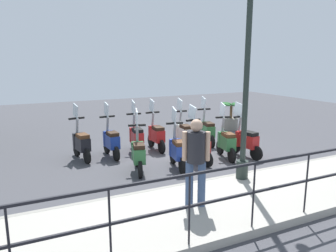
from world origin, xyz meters
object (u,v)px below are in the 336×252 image
scooter_far_4 (111,141)px  scooter_far_1 (184,133)px  scooter_near_1 (226,142)px  pedestrian_distant (196,156)px  scooter_far_5 (81,143)px  scooter_near_0 (246,140)px  scooter_far_3 (136,137)px  scooter_near_4 (138,153)px  scooter_far_0 (207,130)px  scooter_far_2 (156,135)px  scooter_near_2 (199,145)px  scooter_near_3 (178,150)px  lamp_post_near (246,86)px  potted_palm (231,118)px

scooter_far_4 → scooter_far_1: bearing=-93.9°
scooter_near_1 → pedestrian_distant: bearing=148.0°
scooter_near_1 → scooter_far_1: 1.57m
pedestrian_distant → scooter_far_5: bearing=-136.7°
scooter_near_1 → scooter_far_4: (1.52, 2.86, 0.00)m
scooter_near_0 → scooter_far_3: (1.76, 2.65, 0.00)m
scooter_near_1 → scooter_near_4: size_ratio=1.00×
pedestrian_distant → scooter_far_0: bearing=172.3°
scooter_far_1 → scooter_far_2: (0.17, 0.87, 0.00)m
scooter_far_2 → scooter_far_4: same height
scooter_far_4 → scooter_far_3: bearing=-84.2°
scooter_near_2 → scooter_far_5: same height
scooter_near_3 → scooter_near_1: bearing=-72.9°
scooter_near_0 → scooter_far_1: size_ratio=1.00×
scooter_near_2 → scooter_near_3: same height
scooter_far_3 → scooter_far_0: bearing=-86.6°
scooter_near_3 → scooter_far_1: size_ratio=1.00×
scooter_near_2 → scooter_far_0: size_ratio=1.00×
lamp_post_near → scooter_near_4: (1.75, 1.79, -1.71)m
scooter_near_1 → scooter_far_3: (1.64, 2.06, 0.00)m
scooter_near_4 → pedestrian_distant: bearing=-161.3°
scooter_near_2 → scooter_far_5: (1.64, 2.77, 0.00)m
scooter_near_4 → scooter_far_3: 1.73m
scooter_near_0 → scooter_far_2: 2.67m
scooter_near_3 → scooter_far_5: size_ratio=1.00×
scooter_near_1 → scooter_far_4: size_ratio=1.00×
scooter_near_0 → scooter_near_2: (0.11, 1.49, 0.00)m
scooter_near_0 → scooter_far_0: bearing=1.6°
scooter_near_0 → scooter_near_4: same height
scooter_near_1 → scooter_near_2: bearing=103.3°
scooter_near_1 → scooter_far_5: same height
pedestrian_distant → scooter_far_1: bearing=-178.8°
scooter_near_2 → scooter_near_4: bearing=85.9°
scooter_near_4 → scooter_far_2: size_ratio=1.00×
potted_palm → scooter_near_2: (-3.12, 3.35, 0.04)m
pedestrian_distant → scooter_near_3: bearing=-172.9°
scooter_near_2 → scooter_near_3: 0.74m
lamp_post_near → scooter_far_2: (3.40, 0.59, -1.71)m
scooter_near_4 → scooter_far_1: same height
scooter_far_2 → scooter_far_5: 2.26m
lamp_post_near → scooter_near_0: 2.76m
scooter_far_1 → scooter_far_2: size_ratio=1.00×
lamp_post_near → scooter_near_0: bearing=-40.8°
potted_palm → scooter_far_0: scooter_far_0 is taller
scooter_far_4 → scooter_near_0: bearing=-118.0°
lamp_post_near → scooter_near_0: lamp_post_near is taller
scooter_far_1 → scooter_far_5: same height
lamp_post_near → scooter_far_3: (3.40, 1.23, -1.71)m
potted_palm → scooter_near_4: bearing=121.6°
lamp_post_near → scooter_far_3: lamp_post_near is taller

